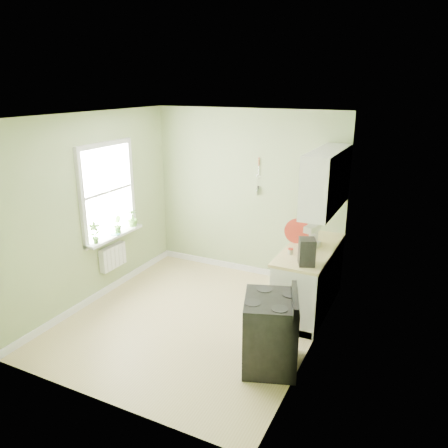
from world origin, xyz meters
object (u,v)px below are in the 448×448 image
at_px(kettle, 301,231).
at_px(stove, 271,332).
at_px(stand_mixer, 312,237).
at_px(coffee_maker, 307,252).

bearing_deg(kettle, stove, -83.03).
xyz_separation_m(stove, kettle, (-0.23, 1.86, 0.58)).
relative_size(stove, stand_mixer, 2.70).
relative_size(stove, coffee_maker, 2.81).
relative_size(stove, kettle, 5.07).
distance_m(stove, coffee_maker, 1.12).
height_order(stove, coffee_maker, coffee_maker).
distance_m(stand_mixer, kettle, 0.42).
height_order(stand_mixer, coffee_maker, stand_mixer).
distance_m(stove, kettle, 1.96).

